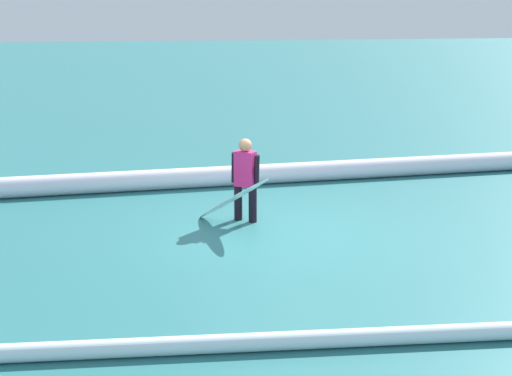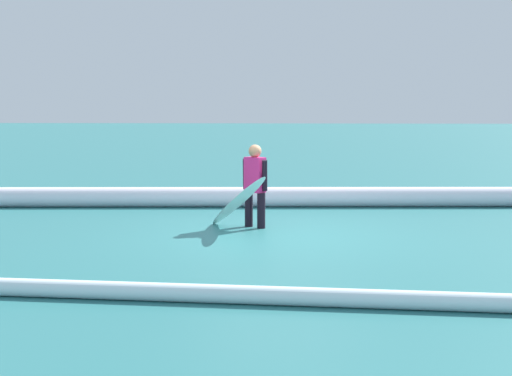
% 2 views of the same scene
% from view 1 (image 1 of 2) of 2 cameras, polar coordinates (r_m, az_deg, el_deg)
% --- Properties ---
extents(ground_plane, '(125.00, 125.00, 0.00)m').
position_cam_1_polar(ground_plane, '(11.86, 1.44, -3.45)').
color(ground_plane, '#2A6E70').
extents(surfer, '(0.43, 0.42, 1.42)m').
position_cam_1_polar(surfer, '(12.25, -0.84, 0.95)').
color(surfer, black).
rests_on(surfer, ground_plane).
extents(surfboard, '(1.20, 1.55, 1.02)m').
position_cam_1_polar(surfboard, '(11.95, -1.85, -0.87)').
color(surfboard, white).
rests_on(surfboard, ground_plane).
extents(wave_crest_foreground, '(24.48, 1.76, 0.41)m').
position_cam_1_polar(wave_crest_foreground, '(14.77, -3.02, 0.91)').
color(wave_crest_foreground, white).
rests_on(wave_crest_foreground, ground_plane).
extents(wave_crest_midground, '(22.56, 1.87, 0.20)m').
position_cam_1_polar(wave_crest_midground, '(7.99, -14.03, -12.21)').
color(wave_crest_midground, white).
rests_on(wave_crest_midground, ground_plane).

